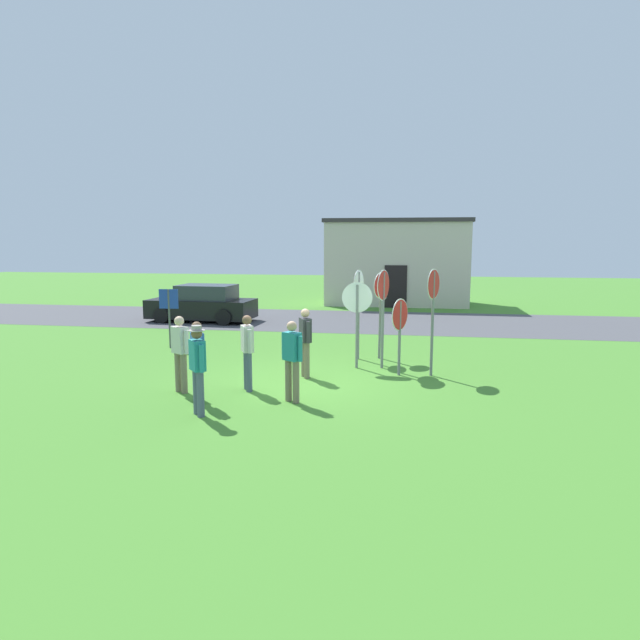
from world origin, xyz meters
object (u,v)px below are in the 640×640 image
stop_sign_low_front (433,303)px  stop_sign_rear_left (383,301)px  person_in_blue (292,357)px  person_in_teal (198,365)px  parked_car_on_street (203,305)px  person_in_dark_shirt (198,358)px  stop_sign_leaning_left (400,323)px  person_near_signs (305,339)px  person_holding_notes (247,348)px  stop_sign_leaning_right (357,309)px  stop_sign_far_back (381,300)px  stop_sign_tallest (358,298)px  person_on_left (180,350)px  info_panel_leftmost (169,307)px

stop_sign_low_front → stop_sign_rear_left: bearing=153.2°
person_in_blue → person_in_teal: 1.95m
parked_car_on_street → person_in_dark_shirt: size_ratio=2.60×
stop_sign_rear_left → person_in_teal: bearing=-125.7°
stop_sign_rear_left → stop_sign_leaning_left: (0.45, -0.70, -0.48)m
person_near_signs → person_holding_notes: same height
stop_sign_leaning_right → stop_sign_far_back: size_ratio=0.92×
stop_sign_rear_left → person_near_signs: size_ratio=1.52×
person_near_signs → person_in_teal: person_in_teal is taller
person_in_teal → stop_sign_tallest: bearing=65.6°
person_in_blue → person_on_left: same height
parked_car_on_street → stop_sign_leaning_left: (8.20, -7.97, 0.61)m
info_panel_leftmost → parked_car_on_street: bearing=101.1°
stop_sign_leaning_right → info_panel_leftmost: 6.25m
person_near_signs → info_panel_leftmost: 5.71m
stop_sign_far_back → stop_sign_tallest: 0.64m
stop_sign_low_front → info_panel_leftmost: 8.24m
stop_sign_tallest → person_near_signs: stop_sign_tallest is taller
stop_sign_tallest → info_panel_leftmost: stop_sign_tallest is taller
stop_sign_leaning_right → stop_sign_rear_left: bearing=7.7°
stop_sign_leaning_left → person_in_dark_shirt: (-4.01, -3.04, -0.35)m
person_holding_notes → stop_sign_leaning_left: bearing=30.8°
stop_sign_tallest → person_on_left: bearing=-130.8°
stop_sign_tallest → person_in_teal: 6.12m
stop_sign_low_front → person_in_dark_shirt: size_ratio=1.56×
stop_sign_rear_left → info_panel_leftmost: stop_sign_rear_left is taller
stop_sign_low_front → info_panel_leftmost: stop_sign_low_front is taller
person_in_dark_shirt → person_near_signs: bearing=54.2°
person_in_blue → person_in_teal: person_in_teal is taller
stop_sign_rear_left → stop_sign_low_front: 1.39m
stop_sign_tallest → info_panel_leftmost: size_ratio=1.37×
info_panel_leftmost → person_in_teal: bearing=-61.2°
info_panel_leftmost → person_holding_notes: bearing=-48.7°
stop_sign_leaning_right → person_holding_notes: bearing=-130.2°
person_in_blue → person_near_signs: bearing=93.3°
info_panel_leftmost → stop_sign_rear_left: bearing=-14.2°
stop_sign_rear_left → stop_sign_far_back: 1.20m
stop_sign_rear_left → person_near_signs: stop_sign_rear_left is taller
parked_car_on_street → person_in_blue: size_ratio=2.60×
stop_sign_rear_left → person_in_teal: 5.62m
stop_sign_far_back → person_in_teal: 6.53m
person_near_signs → parked_car_on_street: bearing=124.8°
parked_car_on_street → stop_sign_leaning_left: 11.45m
person_in_teal → person_holding_notes: size_ratio=1.03×
parked_car_on_street → stop_sign_far_back: bearing=-38.6°
stop_sign_rear_left → person_in_teal: (-3.25, -4.52, -0.79)m
stop_sign_leaning_left → person_holding_notes: bearing=-149.2°
person_holding_notes → info_panel_leftmost: bearing=131.3°
person_in_dark_shirt → person_holding_notes: same height
stop_sign_leaning_left → person_in_blue: stop_sign_leaning_left is taller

